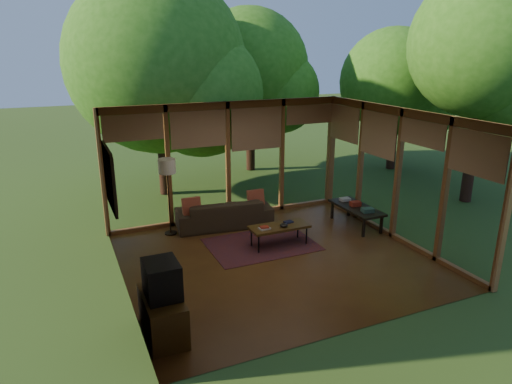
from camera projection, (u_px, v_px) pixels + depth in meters
name	position (u px, v px, depth m)	size (l,w,h in m)	color
floor	(276.00, 259.00, 8.62)	(5.50, 5.50, 0.00)	brown
ceiling	(278.00, 116.00, 7.80)	(5.50, 5.50, 0.00)	white
wall_left	(119.00, 212.00, 7.15)	(0.04, 5.00, 2.70)	silver
wall_front	(360.00, 243.00, 6.03)	(5.50, 0.04, 2.70)	silver
window_wall_back	(228.00, 161.00, 10.39)	(5.50, 0.12, 2.70)	brown
window_wall_right	(398.00, 175.00, 9.27)	(0.12, 5.00, 2.70)	brown
exterior_lawn	(365.00, 146.00, 18.68)	(40.00, 40.00, 0.00)	#334F1D
tree_nw	(157.00, 63.00, 11.57)	(4.57, 4.57, 5.74)	#321A12
tree_ne	(249.00, 69.00, 14.17)	(3.68, 3.68, 5.06)	#321A12
tree_se	(484.00, 44.00, 10.72)	(3.50, 3.50, 5.67)	#321A12
tree_far	(393.00, 82.00, 14.29)	(3.33, 3.33, 4.48)	#321A12
rug	(261.00, 244.00, 9.26)	(2.13, 1.51, 0.01)	maroon
sofa	(224.00, 213.00, 10.15)	(2.10, 0.82, 0.61)	#36291B
pillow_left	(192.00, 207.00, 9.74)	(0.39, 0.13, 0.39)	maroon
pillow_right	(256.00, 198.00, 10.32)	(0.38, 0.13, 0.38)	maroon
ct_book_lower	(264.00, 228.00, 8.92)	(0.21, 0.16, 0.03)	#BAB0A8
ct_book_upper	(264.00, 227.00, 8.92)	(0.17, 0.13, 0.03)	maroon
ct_book_side	(288.00, 222.00, 9.27)	(0.18, 0.13, 0.03)	black
ct_bowl	(284.00, 225.00, 9.03)	(0.16, 0.16, 0.07)	black
media_cabinet	(163.00, 315.00, 6.26)	(0.50, 1.00, 0.60)	#513516
television	(162.00, 279.00, 6.11)	(0.45, 0.55, 0.50)	black
console_book_a	(368.00, 210.00, 9.76)	(0.25, 0.18, 0.09)	#2F5348
console_book_b	(355.00, 204.00, 10.15)	(0.22, 0.16, 0.10)	maroon
console_book_c	(345.00, 199.00, 10.50)	(0.23, 0.17, 0.06)	#BAB0A8
floor_lamp	(167.00, 171.00, 9.39)	(0.36, 0.36, 1.65)	black
coffee_table	(279.00, 227.00, 9.12)	(1.20, 0.50, 0.43)	#513516
side_console	(356.00, 208.00, 10.14)	(0.60, 1.40, 0.46)	black
wall_painting	(110.00, 178.00, 8.33)	(0.06, 1.35, 1.15)	black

